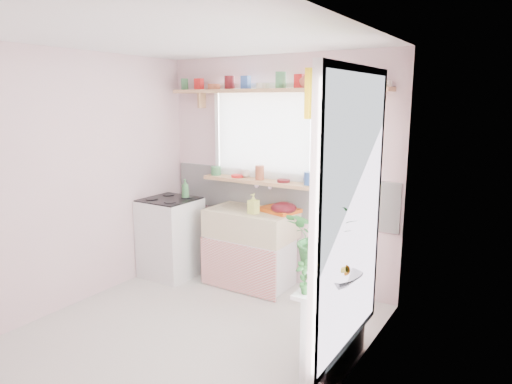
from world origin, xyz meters
The scene contains 19 objects.
room centered at (0.66, 0.86, 1.37)m, with size 3.20×3.20×3.20m.
sink_unit centered at (-0.15, 1.29, 0.43)m, with size 0.95×0.65×1.11m.
cooker centered at (-1.10, 1.05, 0.46)m, with size 0.58×0.58×0.93m.
radiator_ledge centered at (1.30, 0.20, 0.40)m, with size 0.22×0.95×0.78m.
windowsill centered at (-0.15, 1.48, 1.14)m, with size 1.40×0.22×0.04m, color tan.
pine_shelf centered at (0.00, 1.47, 2.12)m, with size 2.52×0.24×0.04m, color tan.
shelf_crockery centered at (-0.04, 1.47, 2.19)m, with size 2.47×0.11×0.12m.
sill_crockery centered at (-0.15, 1.48, 1.22)m, with size 1.35×0.11×0.12m.
dish_tray centered at (0.14, 1.41, 0.87)m, with size 0.40×0.30×0.04m, color #E15914.
colander centered at (0.22, 1.35, 0.91)m, with size 0.27×0.27×0.12m, color #4F0D15.
jade_plant centered at (1.21, 0.15, 1.07)m, with size 0.52×0.45×0.58m, color #2B6C2E.
fruit_bowl centered at (1.33, 0.06, 0.82)m, with size 0.34×0.34×0.08m, color white.
herb_pot centered at (1.22, -0.20, 0.89)m, with size 0.12×0.08×0.24m, color #29682A.
soap_bottle_sink centered at (-0.05, 1.19, 0.96)m, with size 0.09×0.10×0.21m, color #D5E164.
sill_cup centered at (-0.36, 1.54, 1.21)m, with size 0.12×0.12×0.09m, color silver.
sill_bowl centered at (0.47, 1.54, 1.19)m, with size 0.21×0.21×0.07m, color #30479D.
shelf_vase centered at (0.44, 1.41, 2.22)m, with size 0.16×0.16×0.17m, color #B84D38.
cooker_bottle centered at (-0.96, 1.17, 1.03)m, with size 0.09×0.09×0.22m, color #428549.
fruit centered at (1.34, 0.06, 0.88)m, with size 0.20×0.14×0.10m.
Camera 1 is at (2.44, -2.75, 2.03)m, focal length 32.00 mm.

